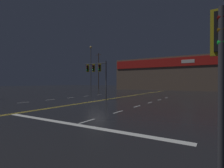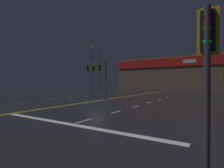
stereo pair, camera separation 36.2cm
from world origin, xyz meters
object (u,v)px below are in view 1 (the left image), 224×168
Objects in this scene: streetlight_far_right at (91,63)px; traffic_signal_corner_northeast at (223,79)px; traffic_signal_median at (96,70)px; traffic_signal_corner_southeast at (222,55)px.

traffic_signal_corner_northeast is at bearing -8.33° from streetlight_far_right.
traffic_signal_corner_northeast is at bearing 38.75° from traffic_signal_median.
streetlight_far_right is (-26.24, 29.09, 4.10)m from traffic_signal_corner_southeast.
traffic_signal_corner_northeast is 27.45m from streetlight_far_right.
traffic_signal_median is at bearing 134.08° from traffic_signal_corner_southeast.
traffic_signal_corner_southeast is at bearing -91.39° from traffic_signal_corner_northeast.
streetlight_far_right is (-12.79, 15.21, 3.08)m from traffic_signal_median.
traffic_signal_median reaches higher than traffic_signal_corner_southeast.
traffic_signal_corner_northeast is (0.61, 25.16, -0.07)m from traffic_signal_corner_southeast.
traffic_signal_median is 19.35m from traffic_signal_corner_southeast.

